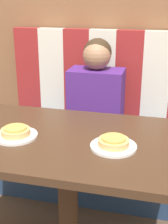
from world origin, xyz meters
name	(u,v)px	position (x,y,z in m)	size (l,w,h in m)	color
wall_back	(106,1)	(0.00, 0.97, 1.30)	(7.00, 0.05, 2.60)	brown
booth_seat	(95,160)	(0.00, 0.67, 0.24)	(1.30, 0.49, 0.47)	navy
booth_backrest	(102,76)	(0.00, 0.88, 0.80)	(1.30, 0.07, 0.65)	maroon
dining_table	(67,154)	(0.00, 0.00, 0.63)	(1.07, 0.72, 0.72)	#422B1C
person	(96,89)	(0.00, 0.67, 0.76)	(0.35, 0.22, 0.61)	#4C237A
plate_left	(16,136)	(-0.23, -0.06, 0.72)	(0.20, 0.20, 0.01)	white
plate_right	(113,146)	(0.23, -0.06, 0.72)	(0.20, 0.20, 0.01)	white
pizza_left	(16,131)	(-0.23, -0.06, 0.74)	(0.13, 0.13, 0.04)	tan
pizza_right	(114,141)	(0.23, -0.06, 0.74)	(0.13, 0.13, 0.04)	tan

